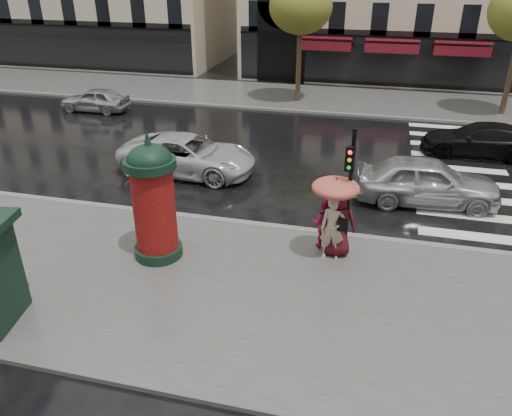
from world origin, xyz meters
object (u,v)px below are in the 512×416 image
(woman_red, at_px, (324,224))
(car_far_silver, at_px, (95,100))
(morris_column, at_px, (153,198))
(car_white, at_px, (188,155))
(woman_umbrella, at_px, (334,206))
(man_burgundy, at_px, (338,222))
(car_silver, at_px, (427,181))
(traffic_light, at_px, (349,183))
(car_black, at_px, (480,140))

(woman_red, bearing_deg, car_far_silver, -35.08)
(morris_column, xyz_separation_m, car_white, (-1.42, 6.05, -1.14))
(woman_umbrella, relative_size, man_burgundy, 1.21)
(car_white, bearing_deg, car_silver, -90.89)
(morris_column, relative_size, car_far_silver, 0.98)
(car_silver, height_order, car_far_silver, car_silver)
(car_silver, distance_m, car_white, 8.84)
(car_silver, height_order, car_white, car_silver)
(woman_red, xyz_separation_m, traffic_light, (0.61, -0.39, 1.48))
(morris_column, relative_size, traffic_light, 0.99)
(man_burgundy, distance_m, morris_column, 5.02)
(car_silver, relative_size, car_black, 1.01)
(woman_umbrella, relative_size, car_white, 0.46)
(woman_red, relative_size, man_burgundy, 0.75)
(man_burgundy, bearing_deg, car_silver, -127.07)
(woman_umbrella, relative_size, traffic_light, 0.66)
(car_silver, relative_size, car_white, 0.90)
(car_silver, bearing_deg, car_black, -29.08)
(car_white, distance_m, car_far_silver, 10.60)
(car_white, bearing_deg, morris_column, -164.01)
(morris_column, bearing_deg, woman_umbrella, 12.37)
(traffic_light, xyz_separation_m, car_silver, (2.38, 4.34, -1.54))
(woman_umbrella, distance_m, woman_red, 1.03)
(car_white, bearing_deg, traffic_light, -124.54)
(woman_red, bearing_deg, car_white, -33.22)
(woman_red, relative_size, traffic_light, 0.41)
(woman_umbrella, xyz_separation_m, car_silver, (2.71, 4.46, -0.90))
(woman_umbrella, bearing_deg, car_white, 140.57)
(car_silver, distance_m, car_black, 5.87)
(car_white, distance_m, car_black, 12.24)
(morris_column, distance_m, car_black, 14.68)
(car_black, bearing_deg, woman_umbrella, -26.63)
(man_burgundy, height_order, car_far_silver, man_burgundy)
(woman_red, distance_m, man_burgundy, 0.55)
(car_white, bearing_deg, man_burgundy, -124.88)
(morris_column, xyz_separation_m, car_far_silver, (-9.43, 12.99, -1.24))
(man_burgundy, height_order, morris_column, morris_column)
(man_burgundy, distance_m, car_black, 10.83)
(car_black, relative_size, car_far_silver, 1.27)
(car_silver, bearing_deg, car_white, 81.99)
(man_burgundy, xyz_separation_m, morris_column, (-4.80, -1.25, 0.76))
(car_black, bearing_deg, car_far_silver, -95.24)
(car_white, bearing_deg, car_black, -64.30)
(traffic_light, relative_size, car_silver, 0.77)
(man_burgundy, distance_m, car_white, 7.87)
(car_silver, bearing_deg, car_far_silver, 61.61)
(woman_red, relative_size, car_far_silver, 0.40)
(woman_red, height_order, traffic_light, traffic_light)
(woman_red, distance_m, morris_column, 4.77)
(traffic_light, height_order, car_black, traffic_light)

